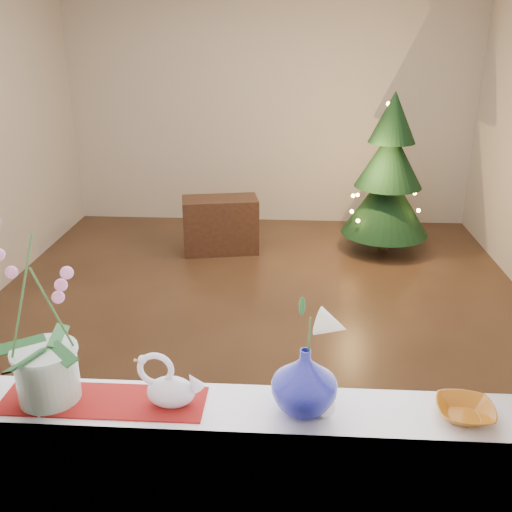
{
  "coord_description": "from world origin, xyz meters",
  "views": [
    {
      "loc": [
        0.24,
        -3.96,
        2.1
      ],
      "look_at": [
        0.08,
        -1.4,
        1.08
      ],
      "focal_mm": 40.0,
      "sensor_mm": 36.0,
      "label": 1
    }
  ],
  "objects": [
    {
      "name": "orchid_pot",
      "position": [
        -0.56,
        -2.37,
        1.25
      ],
      "size": [
        0.29,
        0.29,
        0.65
      ],
      "primitive_type": null,
      "rotation": [
        0.0,
        0.0,
        -0.34
      ],
      "color": "beige",
      "rests_on": "windowsill"
    },
    {
      "name": "window_frame",
      "position": [
        0.0,
        -2.47,
        1.7
      ],
      "size": [
        2.22,
        0.06,
        1.6
      ],
      "primitive_type": null,
      "color": "white",
      "rests_on": "windowsill"
    },
    {
      "name": "ground",
      "position": [
        0.0,
        0.0,
        0.0
      ],
      "size": [
        5.0,
        5.0,
        0.0
      ],
      "primitive_type": "plane",
      "color": "#322014",
      "rests_on": "ground"
    },
    {
      "name": "runner",
      "position": [
        -0.38,
        -2.37,
        0.92
      ],
      "size": [
        0.7,
        0.2,
        0.01
      ],
      "primitive_type": "cube",
      "color": "maroon",
      "rests_on": "windowsill"
    },
    {
      "name": "swan",
      "position": [
        -0.14,
        -2.37,
        1.01
      ],
      "size": [
        0.23,
        0.12,
        0.19
      ],
      "primitive_type": null,
      "rotation": [
        0.0,
        0.0,
        0.1
      ],
      "color": "silver",
      "rests_on": "windowsill"
    },
    {
      "name": "amber_dish",
      "position": [
        0.83,
        -2.38,
        0.94
      ],
      "size": [
        0.17,
        0.17,
        0.04
      ],
      "primitive_type": "imported",
      "rotation": [
        0.0,
        0.0,
        -0.09
      ],
      "color": "#A05812",
      "rests_on": "windowsill"
    },
    {
      "name": "lily",
      "position": [
        0.3,
        -2.37,
        1.28
      ],
      "size": [
        0.15,
        0.08,
        0.2
      ],
      "primitive_type": null,
      "color": "silver",
      "rests_on": "blue_vase"
    },
    {
      "name": "side_table",
      "position": [
        -0.45,
        1.44,
        0.28
      ],
      "size": [
        0.8,
        0.5,
        0.56
      ],
      "primitive_type": "cube",
      "rotation": [
        0.0,
        0.0,
        0.19
      ],
      "color": "black",
      "rests_on": "ground"
    },
    {
      "name": "xmas_tree",
      "position": [
        1.2,
        1.58,
        0.79
      ],
      "size": [
        0.99,
        0.99,
        1.58
      ],
      "primitive_type": null,
      "rotation": [
        0.0,
        0.0,
        0.15
      ],
      "color": "black",
      "rests_on": "ground"
    },
    {
      "name": "paperweight",
      "position": [
        0.37,
        -2.4,
        0.96
      ],
      "size": [
        0.09,
        0.09,
        0.08
      ],
      "primitive_type": "sphere",
      "rotation": [
        0.0,
        0.0,
        -0.25
      ],
      "color": "silver",
      "rests_on": "windowsill"
    },
    {
      "name": "blue_vase",
      "position": [
        0.3,
        -2.37,
        1.05
      ],
      "size": [
        0.27,
        0.27,
        0.26
      ],
      "primitive_type": "imported",
      "rotation": [
        0.0,
        0.0,
        -0.09
      ],
      "color": "navy",
      "rests_on": "windowsill"
    },
    {
      "name": "wall_back",
      "position": [
        0.0,
        2.5,
        1.35
      ],
      "size": [
        4.5,
        0.1,
        2.7
      ],
      "primitive_type": "cube",
      "color": "beige",
      "rests_on": "ground"
    },
    {
      "name": "wall_front",
      "position": [
        0.0,
        -2.5,
        1.35
      ],
      "size": [
        4.5,
        0.1,
        2.7
      ],
      "primitive_type": "cube",
      "color": "beige",
      "rests_on": "ground"
    },
    {
      "name": "windowsill",
      "position": [
        0.0,
        -2.37,
        0.9
      ],
      "size": [
        2.2,
        0.26,
        0.04
      ],
      "primitive_type": "cube",
      "color": "white",
      "rests_on": "window_apron"
    }
  ]
}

